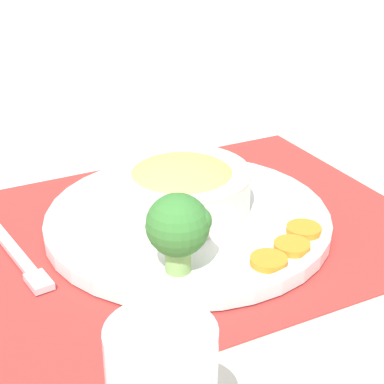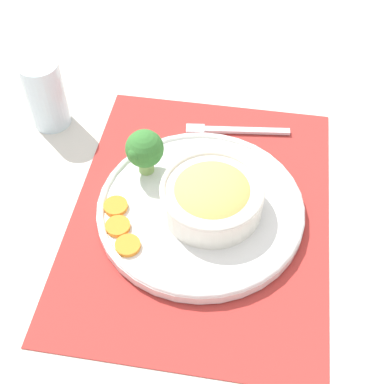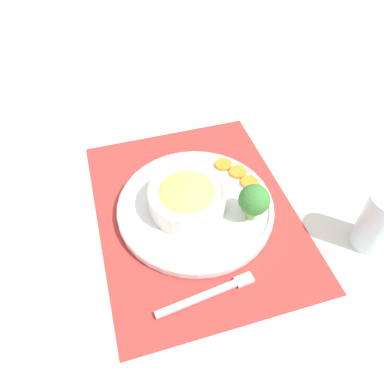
% 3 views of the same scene
% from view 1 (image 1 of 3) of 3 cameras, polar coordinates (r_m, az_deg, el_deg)
% --- Properties ---
extents(ground_plane, '(4.00, 4.00, 0.00)m').
position_cam_1_polar(ground_plane, '(0.72, -0.38, -3.38)').
color(ground_plane, beige).
extents(placemat, '(0.54, 0.43, 0.00)m').
position_cam_1_polar(placemat, '(0.72, -0.38, -3.25)').
color(placemat, '#B2332D').
rests_on(placemat, ground_plane).
extents(plate, '(0.32, 0.32, 0.02)m').
position_cam_1_polar(plate, '(0.72, -0.38, -2.32)').
color(plate, white).
rests_on(plate, placemat).
extents(bowl, '(0.16, 0.16, 0.06)m').
position_cam_1_polar(bowl, '(0.72, -0.94, 0.62)').
color(bowl, silver).
rests_on(bowl, plate).
extents(broccoli_floret, '(0.06, 0.06, 0.08)m').
position_cam_1_polar(broccoli_floret, '(0.59, -1.23, -3.09)').
color(broccoli_floret, '#84AD5B').
rests_on(broccoli_floret, plate).
extents(carrot_slice_near, '(0.04, 0.04, 0.01)m').
position_cam_1_polar(carrot_slice_near, '(0.63, 6.83, -6.09)').
color(carrot_slice_near, orange).
rests_on(carrot_slice_near, plate).
extents(carrot_slice_middle, '(0.04, 0.04, 0.01)m').
position_cam_1_polar(carrot_slice_middle, '(0.66, 8.87, -4.78)').
color(carrot_slice_middle, orange).
rests_on(carrot_slice_middle, plate).
extents(carrot_slice_far, '(0.04, 0.04, 0.01)m').
position_cam_1_polar(carrot_slice_far, '(0.69, 9.90, -3.31)').
color(carrot_slice_far, orange).
rests_on(carrot_slice_far, plate).
extents(fork, '(0.05, 0.18, 0.01)m').
position_cam_1_polar(fork, '(0.69, -15.19, -5.51)').
color(fork, silver).
rests_on(fork, placemat).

